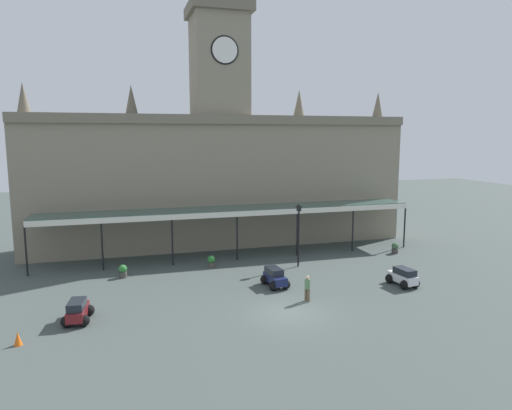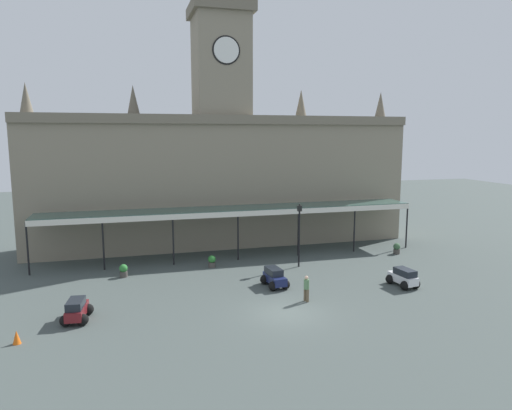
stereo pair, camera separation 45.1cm
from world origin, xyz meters
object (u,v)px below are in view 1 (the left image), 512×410
Objects in this scene: traffic_cone at (18,339)px; planter_forecourt_centre at (123,271)px; car_maroon_estate at (78,312)px; planter_near_kerb at (395,248)px; pedestrian_crossing_forecourt at (307,287)px; planter_by_canopy at (211,261)px; car_navy_estate at (275,278)px; victorian_lamppost at (299,228)px; car_white_estate at (403,278)px.

planter_forecourt_centre is (5.14, 10.14, 0.14)m from traffic_cone.
car_maroon_estate reaches higher than traffic_cone.
planter_near_kerb reaches higher than traffic_cone.
pedestrian_crossing_forecourt is 2.39× the size of traffic_cone.
planter_near_kerb is (16.44, -0.20, 0.00)m from planter_by_canopy.
pedestrian_crossing_forecourt is (1.00, -3.39, 0.34)m from car_navy_estate.
planter_near_kerb is (9.74, 1.45, -2.63)m from victorian_lamppost.
victorian_lamppost is 5.25× the size of planter_near_kerb.
planter_forecourt_centre is 23.18m from planter_near_kerb.
car_maroon_estate is 17.56m from victorian_lamppost.
pedestrian_crossing_forecourt is 15.10m from planter_near_kerb.
car_white_estate is 0.46× the size of victorian_lamppost.
traffic_cone is (-18.56, -9.26, -2.77)m from victorian_lamppost.
car_white_estate is 7.65m from pedestrian_crossing_forecourt.
car_white_estate is 2.44× the size of planter_forecourt_centre.
pedestrian_crossing_forecourt is at bearing -143.39° from planter_near_kerb.
planter_forecourt_centre and planter_near_kerb have the same top height.
car_white_estate is 2.44× the size of planter_by_canopy.
pedestrian_crossing_forecourt is 16.29m from traffic_cone.
planter_near_kerb is (25.68, 8.36, -0.07)m from car_maroon_estate.
car_white_estate is 20.05m from planter_forecourt_centre.
traffic_cone is at bearing -159.28° from planter_near_kerb.
car_navy_estate is 16.03m from traffic_cone.
car_navy_estate is 6.70m from planter_by_canopy.
car_maroon_estate is 21.15m from car_white_estate.
pedestrian_crossing_forecourt is 13.91m from planter_forecourt_centre.
victorian_lamppost reaches higher than car_white_estate.
victorian_lamppost reaches higher than car_navy_estate.
planter_forecourt_centre is at bearing 158.32° from car_white_estate.
planter_near_kerb is at bearing 60.36° from car_white_estate.
traffic_cone is (-2.62, -2.35, -0.21)m from car_maroon_estate.
planter_by_canopy is 1.00× the size of planter_near_kerb.
victorian_lamppost is at bearing 128.58° from car_white_estate.
victorian_lamppost is (3.37, 4.17, 2.56)m from car_navy_estate.
pedestrian_crossing_forecourt reaches higher than planter_by_canopy.
car_maroon_estate and car_white_estate have the same top height.
victorian_lamppost reaches higher than car_maroon_estate.
traffic_cone is 0.73× the size of planter_near_kerb.
car_white_estate reaches higher than planter_forecourt_centre.
car_maroon_estate is 12.87m from car_navy_estate.
pedestrian_crossing_forecourt reaches higher than car_white_estate.
pedestrian_crossing_forecourt is at bearing -37.34° from planter_forecourt_centre.
pedestrian_crossing_forecourt reaches higher than planter_near_kerb.
car_white_estate is at bearing 7.70° from pedestrian_crossing_forecourt.
car_white_estate is (21.15, 0.38, 0.00)m from car_maroon_estate.
car_navy_estate reaches higher than traffic_cone.
planter_by_canopy is (-11.91, 8.17, -0.07)m from car_white_estate.
planter_forecourt_centre is at bearing 176.25° from victorian_lamppost.
car_maroon_estate reaches higher than planter_by_canopy.
victorian_lamppost is at bearing 26.51° from traffic_cone.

